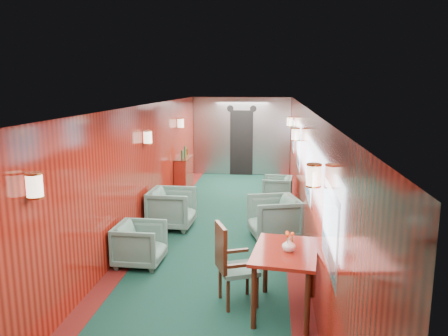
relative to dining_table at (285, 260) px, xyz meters
name	(u,v)px	position (x,y,z in m)	size (l,w,h in m)	color
room	(218,151)	(-1.12, 2.42, 0.95)	(12.00, 12.10, 2.40)	#0E3327
bulkhead	(242,137)	(-1.12, 8.34, 0.50)	(2.98, 0.17, 2.39)	#A4A7AA
windows_right	(303,161)	(0.36, 2.67, 0.77)	(0.02, 8.60, 0.80)	#A7A9AD
wall_sconces	(222,138)	(-1.12, 2.99, 1.11)	(2.97, 7.97, 0.25)	beige
dining_table	(285,260)	(0.00, 0.00, 0.00)	(0.89, 1.17, 0.81)	maroon
side_chair	(231,261)	(-0.68, 0.12, -0.10)	(0.61, 0.63, 1.07)	#1E4642
credenza	(184,174)	(-2.46, 5.93, -0.21)	(0.32, 1.03, 1.19)	maroon
flower_vase	(289,245)	(0.04, -0.04, 0.21)	(0.16, 0.16, 0.17)	silver
armchair_left_near	(140,244)	(-2.20, 1.22, -0.35)	(0.71, 0.73, 0.67)	#1E4642
armchair_left_far	(172,208)	(-2.11, 3.03, -0.29)	(0.83, 0.85, 0.78)	#1E4642
armchair_right_near	(274,217)	(-0.13, 2.65, -0.29)	(0.83, 0.85, 0.78)	#1E4642
armchair_right_far	(277,189)	(-0.05, 5.14, -0.37)	(0.67, 0.69, 0.63)	#1E4642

